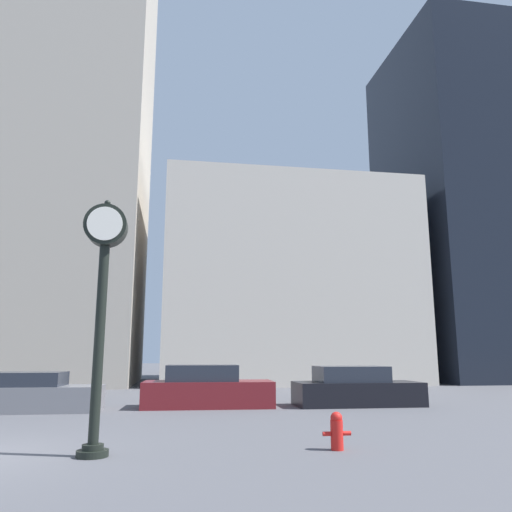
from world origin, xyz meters
TOP-DOWN VIEW (x-y plane):
  - building_tall_tower at (-4.54, 24.00)m, footprint 12.25×12.00m
  - building_storefront_row at (11.32, 24.00)m, footprint 16.22×12.00m
  - building_glass_modern at (27.31, 24.00)m, footprint 13.11×12.00m
  - street_clock at (2.55, -0.17)m, footprint 0.82×0.58m
  - car_grey at (-0.67, 7.72)m, footprint 4.51×1.90m
  - car_maroon at (5.15, 8.20)m, footprint 4.64×2.13m
  - car_black at (10.54, 7.85)m, footprint 4.57×2.01m
  - fire_hydrant_near at (7.15, -0.25)m, footprint 0.56×0.25m

SIDE VIEW (x-z plane):
  - fire_hydrant_near at x=7.15m, z-range 0.01..0.72m
  - car_grey at x=-0.67m, z-range -0.09..1.17m
  - car_black at x=10.54m, z-range -0.11..1.29m
  - car_maroon at x=5.15m, z-range -0.11..1.35m
  - street_clock at x=2.55m, z-range 0.72..5.58m
  - building_storefront_row at x=11.32m, z-range 0.00..13.09m
  - building_glass_modern at x=27.31m, z-range 0.00..26.24m
  - building_tall_tower at x=-4.54m, z-range 0.00..33.49m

